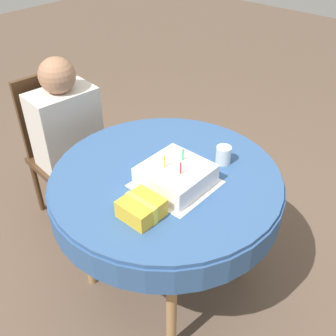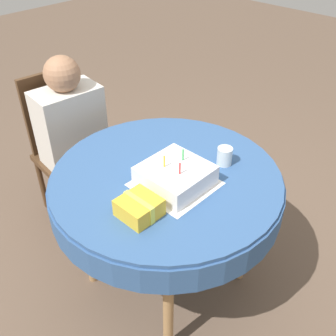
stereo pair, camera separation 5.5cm
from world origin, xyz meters
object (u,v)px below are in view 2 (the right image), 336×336
at_px(chair, 68,144).
at_px(person, 72,127).
at_px(drinking_glass, 225,156).
at_px(birthday_cake, 175,176).
at_px(gift_box, 139,208).

relative_size(chair, person, 0.86).
relative_size(chair, drinking_glass, 10.68).
bearing_deg(chair, birthday_cake, -87.83).
distance_m(birthday_cake, gift_box, 0.26).
xyz_separation_m(chair, birthday_cake, (-0.07, -1.03, 0.31)).
bearing_deg(drinking_glass, gift_box, 176.51).
xyz_separation_m(chair, drinking_glass, (0.22, -1.09, 0.31)).
bearing_deg(birthday_cake, gift_box, -173.11).
distance_m(chair, gift_box, 1.15).
height_order(chair, birthday_cake, chair).
xyz_separation_m(birthday_cake, gift_box, (-0.26, -0.03, -0.01)).
height_order(chair, gift_box, chair).
bearing_deg(person, drinking_glass, -70.76).
distance_m(person, drinking_glass, 1.02).
height_order(person, gift_box, person).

